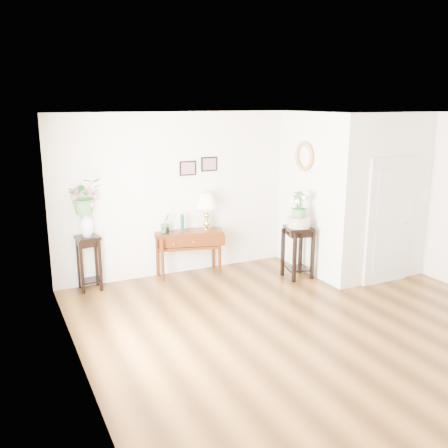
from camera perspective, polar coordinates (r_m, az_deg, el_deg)
floor at (r=7.09m, az=9.48°, el=-11.07°), size 6.00×5.50×0.02m
ceiling at (r=6.44m, az=10.48°, el=12.15°), size 6.00×5.50×0.02m
wall_back at (r=8.96m, az=-0.27°, el=3.79°), size 6.00×0.02×2.80m
wall_left at (r=5.51m, az=-16.48°, el=-3.27°), size 0.02×5.50×2.80m
partition at (r=9.27m, az=14.22°, el=3.70°), size 1.80×1.95×2.80m
door at (r=8.61m, az=18.31°, el=0.28°), size 0.90×0.05×2.10m
art_print_left at (r=8.62m, az=-4.15°, el=6.38°), size 0.30×0.02×0.25m
art_print_right at (r=8.76m, az=-1.71°, el=6.86°), size 0.30×0.02×0.25m
wall_ornament at (r=8.71m, az=9.13°, el=7.65°), size 0.07×0.51×0.51m
console_table at (r=8.76m, az=-4.03°, el=-3.27°), size 1.24×0.69×0.79m
table_lamp at (r=8.70m, az=-2.00°, el=1.71°), size 0.39×0.39×0.65m
green_vase at (r=8.57m, az=-4.80°, el=0.24°), size 0.08×0.08×0.30m
potted_plant at (r=8.47m, az=-6.73°, el=-0.01°), size 0.22×0.20×0.33m
plant_stand_a at (r=8.30m, az=-15.16°, el=-4.33°), size 0.38×0.38×0.89m
porcelain_vase at (r=8.12m, az=-15.46°, el=0.17°), size 0.27×0.27×0.40m
lily_arrangement at (r=8.03m, az=-15.67°, el=3.40°), size 0.55×0.48×0.58m
plant_stand_b at (r=8.65m, az=8.41°, el=-3.21°), size 0.52×0.52×0.90m
ceramic_bowl at (r=8.51m, az=8.54°, el=0.21°), size 0.49×0.49×0.17m
narcissus at (r=8.45m, az=8.60°, el=2.06°), size 0.33×0.33×0.48m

